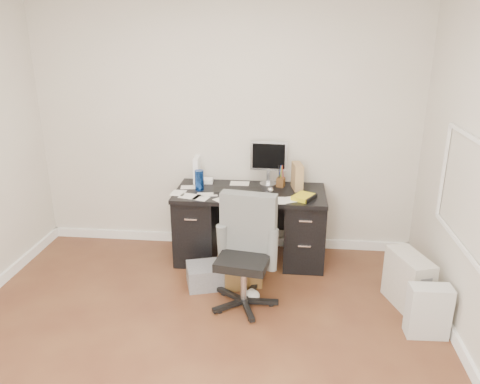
% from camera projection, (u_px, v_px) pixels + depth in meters
% --- Properties ---
extents(ground, '(4.00, 4.00, 0.00)m').
position_uv_depth(ground, '(190.00, 361.00, 3.41)').
color(ground, '#4E2619').
rests_on(ground, ground).
extents(room_shell, '(4.02, 4.02, 2.71)m').
position_uv_depth(room_shell, '(186.00, 138.00, 2.88)').
color(room_shell, beige).
rests_on(room_shell, ground).
extents(desk, '(1.50, 0.70, 0.75)m').
position_uv_depth(desk, '(250.00, 223.00, 4.80)').
color(desk, black).
rests_on(desk, ground).
extents(loose_papers, '(1.10, 0.60, 0.00)m').
position_uv_depth(loose_papers, '(230.00, 192.00, 4.65)').
color(loose_papers, silver).
rests_on(loose_papers, desk).
extents(lcd_monitor, '(0.39, 0.23, 0.47)m').
position_uv_depth(lcd_monitor, '(269.00, 163.00, 4.79)').
color(lcd_monitor, silver).
rests_on(lcd_monitor, desk).
extents(keyboard, '(0.49, 0.22, 0.03)m').
position_uv_depth(keyboard, '(237.00, 191.00, 4.66)').
color(keyboard, black).
rests_on(keyboard, desk).
extents(computer_mouse, '(0.07, 0.07, 0.06)m').
position_uv_depth(computer_mouse, '(271.00, 190.00, 4.61)').
color(computer_mouse, silver).
rests_on(computer_mouse, desk).
extents(travel_mug, '(0.09, 0.09, 0.20)m').
position_uv_depth(travel_mug, '(199.00, 180.00, 4.69)').
color(travel_mug, navy).
rests_on(travel_mug, desk).
extents(white_binder, '(0.12, 0.24, 0.27)m').
position_uv_depth(white_binder, '(197.00, 169.00, 4.93)').
color(white_binder, white).
rests_on(white_binder, desk).
extents(magazine_file, '(0.15, 0.24, 0.26)m').
position_uv_depth(magazine_file, '(297.00, 176.00, 4.71)').
color(magazine_file, tan).
rests_on(magazine_file, desk).
extents(pen_cup, '(0.12, 0.12, 0.23)m').
position_uv_depth(pen_cup, '(281.00, 176.00, 4.78)').
color(pen_cup, '#593419').
rests_on(pen_cup, desk).
extents(yellow_book, '(0.25, 0.27, 0.04)m').
position_uv_depth(yellow_book, '(304.00, 197.00, 4.46)').
color(yellow_book, yellow).
rests_on(yellow_book, desk).
extents(paper_remote, '(0.29, 0.24, 0.02)m').
position_uv_depth(paper_remote, '(271.00, 200.00, 4.42)').
color(paper_remote, silver).
rests_on(paper_remote, desk).
extents(office_chair, '(0.63, 0.63, 0.98)m').
position_uv_depth(office_chair, '(244.00, 254.00, 3.95)').
color(office_chair, '#595C59').
rests_on(office_chair, ground).
extents(pc_tower, '(0.35, 0.52, 0.48)m').
position_uv_depth(pc_tower, '(408.00, 281.00, 4.03)').
color(pc_tower, beige).
rests_on(pc_tower, ground).
extents(shopping_bag, '(0.33, 0.24, 0.43)m').
position_uv_depth(shopping_bag, '(428.00, 311.00, 3.63)').
color(shopping_bag, silver).
rests_on(shopping_bag, ground).
extents(wicker_basket, '(0.45, 0.45, 0.35)m').
position_uv_depth(wicker_basket, '(240.00, 265.00, 4.42)').
color(wicker_basket, '#533819').
rests_on(wicker_basket, ground).
extents(desk_printer, '(0.43, 0.39, 0.21)m').
position_uv_depth(desk_printer, '(207.00, 275.00, 4.38)').
color(desk_printer, '#5D5D62').
rests_on(desk_printer, ground).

